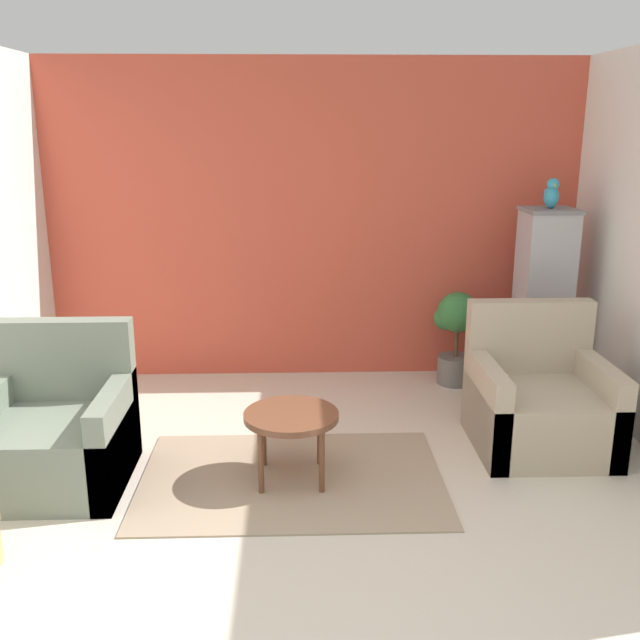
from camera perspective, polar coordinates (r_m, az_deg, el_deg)
ground_plane at (r=3.50m, az=0.95°, el=-22.45°), size 20.00×20.00×0.00m
wall_back_accent at (r=6.08m, az=-0.52°, el=7.82°), size 4.58×0.06×2.67m
area_rug at (r=4.56m, az=-2.26°, el=-12.53°), size 1.88×1.28×0.01m
coffee_table at (r=4.39m, az=-2.32°, el=-8.02°), size 0.58×0.58×0.45m
armchair_left at (r=4.71m, az=-20.46°, el=-8.69°), size 0.87×0.84×0.95m
armchair_right at (r=5.10m, az=17.10°, el=-6.48°), size 0.87×0.84×0.95m
birdcage at (r=6.02m, az=17.30°, el=0.80°), size 0.59×0.59×1.51m
parrot at (r=5.86m, az=18.02°, el=9.54°), size 0.11×0.20×0.24m
potted_plant at (r=6.09m, az=10.87°, el=-0.78°), size 0.37×0.34×0.80m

